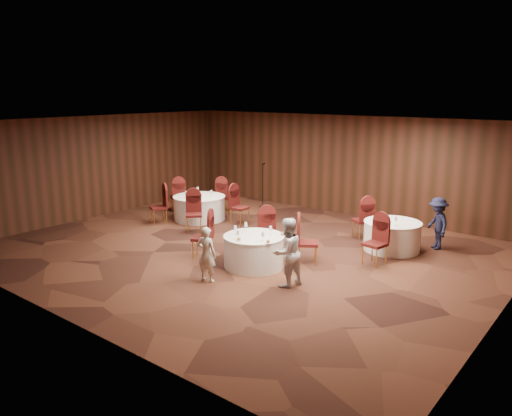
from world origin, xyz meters
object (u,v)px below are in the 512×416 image
Objects in this scene: table_left at (199,208)px; woman_a at (207,254)px; woman_b at (287,252)px; man_c at (437,223)px; table_right at (392,236)px; table_main at (254,251)px; mic_stand at (263,194)px.

woman_a is at bearing -43.75° from table_left.
table_left is 1.12× the size of woman_b.
table_left is 1.21× the size of man_c.
woman_b reaches higher than table_right.
woman_a is (3.83, -3.66, 0.23)m from table_left.
man_c is (6.88, 1.59, 0.30)m from table_left.
woman_a is 0.89× the size of man_c.
table_main is 1.38m from woman_b.
woman_a is at bearing -73.02° from man_c.
mic_stand is 1.06× the size of woman_b.
table_left is at bearing 149.96° from table_main.
woman_a is at bearing -46.35° from woman_b.
table_right is 3.70m from woman_b.
table_main is 0.85× the size of table_left.
table_main is 6.05m from mic_stand.
table_left is at bearing -55.71° from woman_a.
table_right is at bearing -128.30° from woman_a.
table_left is 6.01m from woman_b.
table_right is at bearing -18.04° from mic_stand.
table_left is 7.07m from man_c.
table_right is 0.93× the size of mic_stand.
man_c is at bearing -8.85° from mic_stand.
table_left is 1.06× the size of mic_stand.
table_main is 1.03× the size of man_c.
mic_stand is at bearing -74.12° from woman_a.
woman_a is at bearing -116.33° from table_right.
man_c is at bearing 54.24° from table_main.
mic_stand is at bearing 78.48° from table_left.
woman_b reaches higher than table_main.
woman_b is at bearing -62.62° from man_c.
mic_stand is 7.07m from woman_a.
table_left is at bearing -101.52° from mic_stand.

